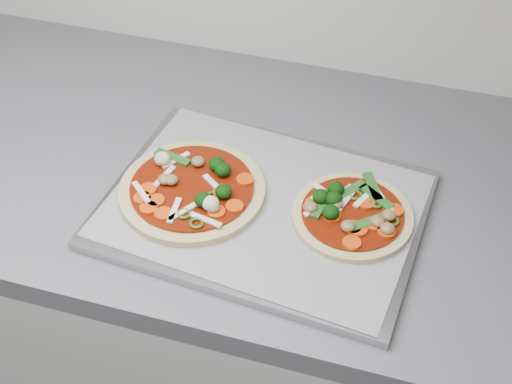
# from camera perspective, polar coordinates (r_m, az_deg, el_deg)

# --- Properties ---
(base_cabinet) EXTENTS (3.60, 0.60, 0.86)m
(base_cabinet) POSITION_cam_1_polar(r_m,az_deg,el_deg) (1.45, 0.02, -12.13)
(base_cabinet) COLOR silver
(base_cabinet) RESTS_ON ground
(countertop) EXTENTS (3.60, 0.60, 0.04)m
(countertop) POSITION_cam_1_polar(r_m,az_deg,el_deg) (1.10, 0.03, 1.01)
(countertop) COLOR slate
(countertop) RESTS_ON base_cabinet
(baking_tray) EXTENTS (0.47, 0.36, 0.01)m
(baking_tray) POSITION_cam_1_polar(r_m,az_deg,el_deg) (1.02, 0.60, -1.37)
(baking_tray) COLOR #96969B
(baking_tray) RESTS_ON countertop
(parchment) EXTENTS (0.46, 0.35, 0.00)m
(parchment) POSITION_cam_1_polar(r_m,az_deg,el_deg) (1.01, 0.60, -1.04)
(parchment) COLOR gray
(parchment) RESTS_ON baking_tray
(pizza_left) EXTENTS (0.27, 0.27, 0.04)m
(pizza_left) POSITION_cam_1_polar(r_m,az_deg,el_deg) (1.02, -5.08, 0.23)
(pizza_left) COLOR tan
(pizza_left) RESTS_ON parchment
(pizza_right) EXTENTS (0.19, 0.19, 0.03)m
(pizza_right) POSITION_cam_1_polar(r_m,az_deg,el_deg) (0.99, 7.57, -1.66)
(pizza_right) COLOR tan
(pizza_right) RESTS_ON parchment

